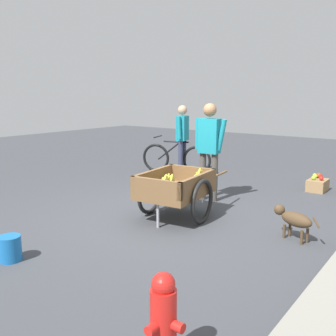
{
  "coord_description": "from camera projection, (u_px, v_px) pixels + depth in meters",
  "views": [
    {
      "loc": [
        4.34,
        3.34,
        1.81
      ],
      "look_at": [
        -0.03,
        0.06,
        0.75
      ],
      "focal_mm": 41.15,
      "sensor_mm": 36.0,
      "label": 1
    }
  ],
  "objects": [
    {
      "name": "ground_plane",
      "position": [
        163.0,
        217.0,
        5.72
      ],
      "size": [
        24.0,
        24.0,
        0.0
      ],
      "primitive_type": "plane",
      "color": "#3D3F44"
    },
    {
      "name": "fruit_cart",
      "position": [
        175.0,
        189.0,
        5.61
      ],
      "size": [
        1.72,
        1.0,
        0.73
      ],
      "color": "brown",
      "rests_on": "ground"
    },
    {
      "name": "vendor_person",
      "position": [
        209.0,
        143.0,
        6.46
      ],
      "size": [
        0.23,
        0.57,
        1.65
      ],
      "color": "#4C4742",
      "rests_on": "ground"
    },
    {
      "name": "bicycle",
      "position": [
        176.0,
        158.0,
        8.82
      ],
      "size": [
        0.6,
        1.61,
        0.85
      ],
      "color": "black",
      "rests_on": "ground"
    },
    {
      "name": "cyclist_person",
      "position": [
        182.0,
        134.0,
        8.65
      ],
      "size": [
        0.5,
        0.29,
        1.55
      ],
      "color": "#333851",
      "rests_on": "ground"
    },
    {
      "name": "dog",
      "position": [
        294.0,
        219.0,
        4.81
      ],
      "size": [
        0.32,
        0.64,
        0.4
      ],
      "color": "#4C3823",
      "rests_on": "ground"
    },
    {
      "name": "fire_hydrant",
      "position": [
        163.0,
        320.0,
        2.55
      ],
      "size": [
        0.25,
        0.25,
        0.67
      ],
      "color": "red",
      "rests_on": "ground"
    },
    {
      "name": "plastic_bucket",
      "position": [
        10.0,
        248.0,
        4.21
      ],
      "size": [
        0.24,
        0.24,
        0.28
      ],
      "primitive_type": "cylinder",
      "color": "#1966B2",
      "rests_on": "ground"
    },
    {
      "name": "apple_crate",
      "position": [
        318.0,
        184.0,
        7.25
      ],
      "size": [
        0.44,
        0.32,
        0.32
      ],
      "color": "#99754C",
      "rests_on": "ground"
    }
  ]
}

